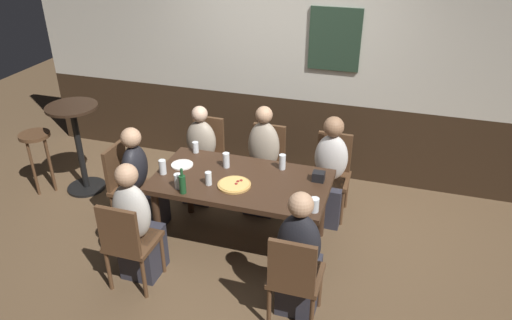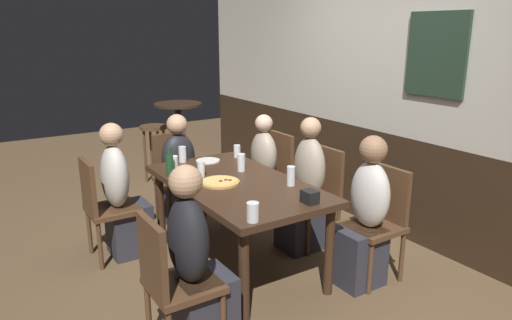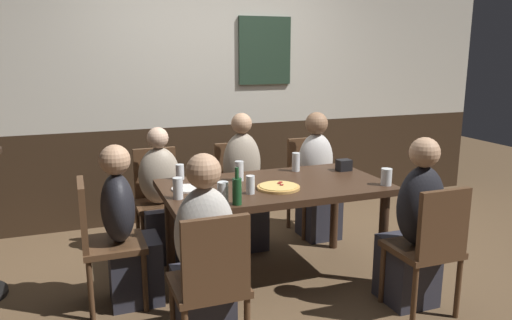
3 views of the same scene
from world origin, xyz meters
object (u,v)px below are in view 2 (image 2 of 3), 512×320
Objects in this scene: pint_glass_pale at (291,177)px; tumbler_short at (241,164)px; dining_table at (236,191)px; plate_white_large at (208,161)px; person_mid_far at (305,195)px; side_bar_table at (179,139)px; person_right_far at (364,222)px; bar_stool at (154,138)px; chair_left_far at (273,171)px; beer_glass_tall at (237,152)px; pint_glass_amber at (253,213)px; beer_bottle_green at (170,165)px; person_left_near at (122,201)px; pint_glass_stout at (174,165)px; beer_glass_half at (182,155)px; person_left_far at (259,178)px; person_right_near at (197,272)px; chair_left_near at (103,204)px; condiment_caddy at (310,197)px; chair_mid_far at (319,191)px; chair_head_west at (175,172)px; chair_right_far at (379,217)px; person_head_west at (181,179)px; tumbler_water at (201,170)px; chair_right_near at (171,278)px; pizza at (220,182)px.

tumbler_short is at bearing -166.55° from pint_glass_pale.
plate_white_large is at bearing 172.79° from dining_table.
person_mid_far reaches higher than side_bar_table.
person_right_far is 1.60× the size of bar_stool.
chair_left_far reaches higher than beer_glass_tall.
chair_left_far reaches higher than pint_glass_amber.
dining_table is at bearing -50.01° from chair_left_far.
tumbler_short is at bearing 70.13° from beer_bottle_green.
person_left_near reaches higher than pint_glass_stout.
pint_glass_stout is 0.97× the size of beer_glass_half.
side_bar_table reaches higher than dining_table.
plate_white_large is (-0.63, -0.61, 0.25)m from person_mid_far.
person_left_far is 2.00m from person_right_near.
chair_left_near is 1.78m from condiment_caddy.
chair_left_far is 1.59m from condiment_caddy.
person_mid_far is 0.64m from tumbler_short.
pint_glass_stout reaches higher than bar_stool.
person_left_far is at bearing 136.08° from dining_table.
pint_glass_amber is 3.36m from bar_stool.
condiment_caddy is (0.69, -0.67, 0.29)m from chair_mid_far.
pint_glass_amber is at bearing -88.30° from person_right_far.
tumbler_short is at bearing 13.03° from plate_white_large.
chair_head_west is at bearing 120.95° from chair_left_near.
chair_right_far is at bearing 90.00° from person_right_near.
dining_table is 1.50× the size of person_left_far.
person_head_west reaches higher than pint_glass_stout.
chair_left_far is at bearing 96.15° from plate_white_large.
person_right_far is at bearing 43.46° from beer_bottle_green.
person_head_west is 1.13m from side_bar_table.
condiment_caddy is at bearing -8.33° from beer_glass_tall.
dining_table is at bearing -31.35° from beer_glass_tall.
person_right_far is (0.72, -0.16, -0.01)m from chair_mid_far.
tumbler_water is 1.01m from pint_glass_amber.
chair_mid_far is (0.72, 0.00, 0.00)m from chair_left_far.
bar_stool is at bearing -167.44° from chair_mid_far.
chair_right_far is 1.71m from beer_bottle_green.
pint_glass_pale is (1.03, -0.55, 0.31)m from chair_left_far.
chair_right_far is 0.76× the size of person_right_far.
side_bar_table is (-1.38, -0.42, 0.12)m from chair_left_far.
pint_glass_amber is at bearing 14.57° from person_left_near.
person_right_near is (1.79, -0.69, 0.02)m from person_head_west.
beer_glass_half reaches higher than bar_stool.
pint_glass_amber reaches higher than dining_table.
person_left_far reaches higher than beer_bottle_green.
beer_glass_half is at bearing -116.92° from plate_white_large.
beer_bottle_green is at bearing -25.81° from side_bar_table.
chair_mid_far is at bearing 76.37° from tumbler_water.
chair_head_west is at bearing -126.60° from person_left_far.
person_left_far is 7.86× the size of pint_glass_stout.
chair_right_near is 1.07m from pizza.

